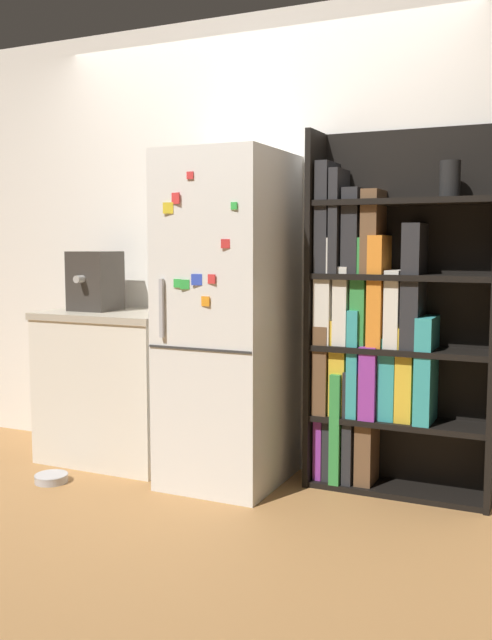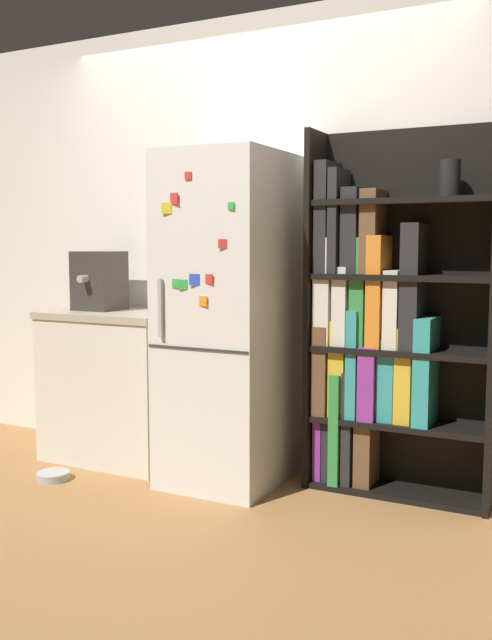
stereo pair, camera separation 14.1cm
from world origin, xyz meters
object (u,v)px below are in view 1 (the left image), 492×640
Objects in this scene: refrigerator at (229,320)px; pet_bowl at (51,478)px; bookshelf at (380,329)px; espresso_machine at (95,281)px.

pet_bowl is (-0.87, -0.45, -0.87)m from refrigerator.
refrigerator is 0.81m from bookshelf.
espresso_machine reaches higher than pet_bowl.
espresso_machine is 1.18m from pet_bowl.
pet_bowl is at bearing -152.61° from refrigerator.
bookshelf is 1.96m from pet_bowl.
refrigerator is 0.96m from espresso_machine.
espresso_machine is (-0.94, 0.08, 0.19)m from refrigerator.
bookshelf is (0.78, 0.21, -0.03)m from refrigerator.
refrigerator is at bearing -164.62° from bookshelf.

